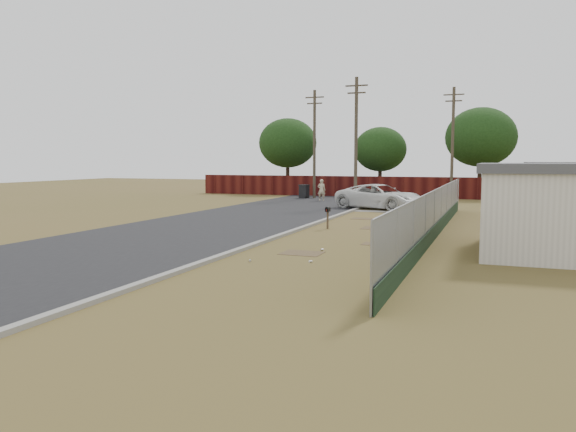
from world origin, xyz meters
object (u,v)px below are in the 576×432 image
at_px(pickup_truck, 380,197).
at_px(mailbox, 328,211).
at_px(fire_hydrant, 384,267).
at_px(pedestrian, 322,190).
at_px(trash_bin, 304,191).

bearing_deg(pickup_truck, mailbox, -159.57).
xyz_separation_m(fire_hydrant, pedestrian, (-10.14, 27.43, 0.49)).
height_order(mailbox, pedestrian, pedestrian).
bearing_deg(fire_hydrant, pickup_truck, 101.42).
bearing_deg(mailbox, pedestrian, 107.90).
bearing_deg(pickup_truck, pedestrian, 66.66).
height_order(pickup_truck, trash_bin, pickup_truck).
distance_m(mailbox, pedestrian, 18.01).
bearing_deg(fire_hydrant, pedestrian, 110.29).
bearing_deg(trash_bin, pedestrian, -47.85).
height_order(fire_hydrant, trash_bin, trash_bin).
bearing_deg(pickup_truck, trash_bin, 65.78).
xyz_separation_m(fire_hydrant, mailbox, (-4.61, 10.30, 0.46)).
bearing_deg(pedestrian, mailbox, 102.65).
bearing_deg(mailbox, trash_bin, 111.73).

